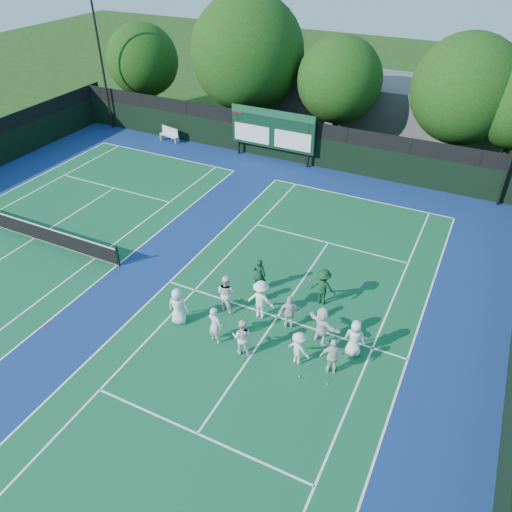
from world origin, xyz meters
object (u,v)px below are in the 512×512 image
at_px(tennis_net, 33,230).
at_px(coach_left, 259,275).
at_px(scoreboard, 272,129).
at_px(bench, 170,134).

bearing_deg(tennis_net, coach_left, 6.37).
height_order(scoreboard, tennis_net, scoreboard).
bearing_deg(scoreboard, bench, -178.54).
xyz_separation_m(bench, coach_left, (13.74, -12.98, 0.25)).
height_order(bench, coach_left, coach_left).
bearing_deg(bench, scoreboard, 1.46).
xyz_separation_m(scoreboard, coach_left, (5.48, -13.19, -1.38)).
relative_size(tennis_net, bench, 6.65).
xyz_separation_m(tennis_net, bench, (-1.27, 14.38, 0.07)).
bearing_deg(tennis_net, scoreboard, 64.40).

